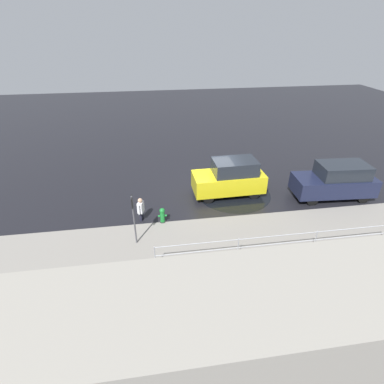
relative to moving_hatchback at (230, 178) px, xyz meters
The scene contains 10 objects.
ground_plane 1.44m from the moving_hatchback, 19.73° to the right, with size 60.00×60.00×0.00m, color black.
kerb_strip 4.10m from the moving_hatchback, 76.23° to the left, with size 24.00×3.20×0.04m, color gray.
moving_hatchback is the anchor object (origin of this frame).
parked_sedan 5.74m from the moving_hatchback, 168.61° to the left, with size 4.40×2.01×1.98m.
fire_hydrant 4.53m from the moving_hatchback, 29.70° to the left, with size 0.42×0.31×0.80m.
pedestrian 5.25m from the moving_hatchback, 20.57° to the left, with size 0.35×0.54×1.22m.
metal_railing 5.31m from the moving_hatchback, 96.99° to the left, with size 10.07×0.04×1.05m.
sign_post 6.32m from the moving_hatchback, 35.28° to the left, with size 0.07×0.44×2.40m.
puddle_patch 1.06m from the moving_hatchback, behind, with size 4.13×4.13×0.01m, color black.
building_block 10.76m from the moving_hatchback, 83.67° to the left, with size 12.67×2.40×4.21m, color gray.
Camera 1 is at (3.31, 14.61, 8.52)m, focal length 28.00 mm.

